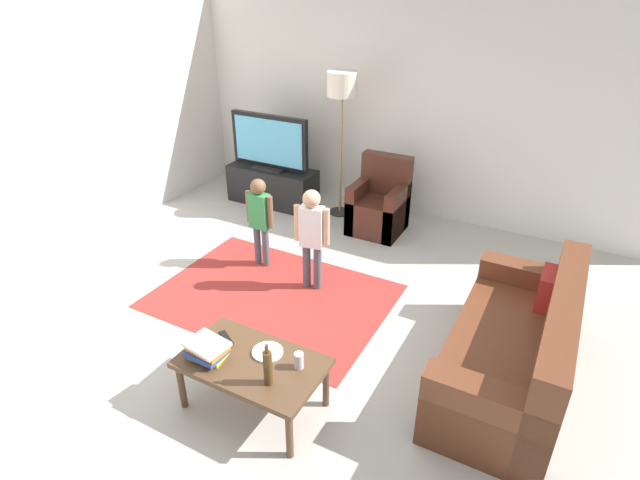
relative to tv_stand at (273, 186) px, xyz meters
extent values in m
plane|color=#B2ADA3|center=(1.64, -2.30, -0.24)|extent=(7.80, 7.80, 0.00)
cube|color=silver|center=(1.64, 0.70, 1.11)|extent=(6.00, 0.12, 2.70)
cube|color=silver|center=(-1.36, -2.30, 1.11)|extent=(0.12, 6.00, 2.70)
cube|color=#9E2D28|center=(1.21, -1.87, -0.24)|extent=(2.20, 1.60, 0.01)
cube|color=black|center=(0.00, 0.00, 0.01)|extent=(1.20, 0.44, 0.50)
cube|color=black|center=(0.00, -0.05, -0.14)|extent=(1.10, 0.32, 0.03)
cube|color=black|center=(0.00, -0.02, 0.27)|extent=(0.44, 0.28, 0.03)
cube|color=black|center=(0.00, -0.02, 0.63)|extent=(1.10, 0.07, 0.68)
cube|color=#59B2D8|center=(0.00, -0.06, 0.63)|extent=(1.00, 0.01, 0.58)
cube|color=brown|center=(3.39, -1.97, -0.03)|extent=(0.80, 1.80, 0.42)
cube|color=brown|center=(3.69, -1.97, 0.19)|extent=(0.20, 1.80, 0.86)
cube|color=brown|center=(3.39, -2.77, 0.06)|extent=(0.80, 0.20, 0.60)
cube|color=brown|center=(3.39, -1.17, 0.06)|extent=(0.80, 0.20, 0.60)
cube|color=#B22823|center=(3.54, -1.42, 0.32)|extent=(0.10, 0.32, 0.32)
cube|color=#472319|center=(1.56, -0.10, -0.03)|extent=(0.60, 0.60, 0.42)
cube|color=#472319|center=(1.56, 0.12, 0.21)|extent=(0.60, 0.16, 0.90)
cube|color=#472319|center=(1.32, -0.10, 0.06)|extent=(0.12, 0.60, 0.60)
cube|color=#472319|center=(1.80, -0.10, 0.06)|extent=(0.12, 0.60, 0.60)
cylinder|color=#262626|center=(0.94, 0.15, -0.23)|extent=(0.28, 0.28, 0.02)
cylinder|color=#99844C|center=(0.94, 0.15, 0.52)|extent=(0.03, 0.03, 1.50)
cylinder|color=silver|center=(0.94, 0.15, 1.40)|extent=(0.36, 0.36, 0.28)
cylinder|color=#4C4C59|center=(0.73, -1.41, -0.02)|extent=(0.07, 0.07, 0.44)
cylinder|color=#4C4C59|center=(0.84, -1.41, -0.02)|extent=(0.07, 0.07, 0.44)
cube|color=#338C4C|center=(0.78, -1.41, 0.39)|extent=(0.21, 0.12, 0.38)
sphere|color=brown|center=(0.78, -1.41, 0.65)|extent=(0.16, 0.16, 0.16)
cylinder|color=brown|center=(0.65, -1.41, 0.41)|extent=(0.06, 0.06, 0.34)
cylinder|color=brown|center=(0.92, -1.42, 0.41)|extent=(0.06, 0.06, 0.34)
cylinder|color=#4C4C59|center=(1.41, -1.55, -0.01)|extent=(0.08, 0.08, 0.47)
cylinder|color=#4C4C59|center=(1.53, -1.53, -0.01)|extent=(0.08, 0.08, 0.47)
cube|color=white|center=(1.47, -1.54, 0.43)|extent=(0.24, 0.16, 0.40)
sphere|color=tan|center=(1.47, -1.54, 0.72)|extent=(0.17, 0.17, 0.17)
cylinder|color=tan|center=(1.33, -1.57, 0.45)|extent=(0.06, 0.06, 0.36)
cylinder|color=tan|center=(1.61, -1.52, 0.45)|extent=(0.06, 0.06, 0.36)
cube|color=#513823|center=(1.86, -3.10, 0.16)|extent=(1.00, 0.60, 0.04)
cylinder|color=#513823|center=(1.41, -3.35, -0.05)|extent=(0.05, 0.05, 0.38)
cylinder|color=#513823|center=(2.31, -3.35, -0.05)|extent=(0.05, 0.05, 0.38)
cylinder|color=#513823|center=(1.41, -2.85, -0.05)|extent=(0.05, 0.05, 0.38)
cylinder|color=#513823|center=(2.31, -2.85, -0.05)|extent=(0.05, 0.05, 0.38)
cube|color=yellow|center=(1.57, -3.21, 0.19)|extent=(0.26, 0.19, 0.03)
cube|color=#334CA5|center=(1.57, -3.22, 0.22)|extent=(0.26, 0.20, 0.04)
cube|color=orange|center=(1.58, -3.21, 0.26)|extent=(0.26, 0.20, 0.04)
cube|color=white|center=(1.58, -3.21, 0.29)|extent=(0.31, 0.25, 0.02)
cylinder|color=#4C3319|center=(2.08, -3.22, 0.30)|extent=(0.06, 0.06, 0.26)
cylinder|color=#4C3319|center=(2.08, -3.22, 0.46)|extent=(0.02, 0.02, 0.06)
cube|color=black|center=(1.56, -3.00, 0.19)|extent=(0.17, 0.13, 0.02)
cylinder|color=silver|center=(2.18, -3.00, 0.24)|extent=(0.07, 0.07, 0.12)
cylinder|color=white|center=(1.91, -2.98, 0.18)|extent=(0.22, 0.22, 0.02)
cube|color=silver|center=(1.93, -2.98, 0.19)|extent=(0.15, 0.06, 0.01)
camera|label=1|loc=(3.54, -5.21, 2.56)|focal=28.22mm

